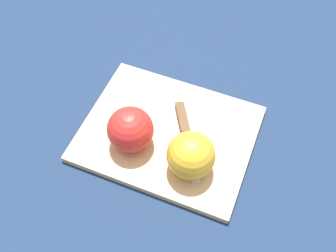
{
  "coord_description": "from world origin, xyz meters",
  "views": [
    {
      "loc": [
        0.16,
        -0.4,
        0.67
      ],
      "look_at": [
        0.0,
        0.0,
        0.03
      ],
      "focal_mm": 42.0,
      "sensor_mm": 36.0,
      "label": 1
    }
  ],
  "objects": [
    {
      "name": "knife",
      "position": [
        0.03,
        0.02,
        0.02
      ],
      "size": [
        0.1,
        0.16,
        0.02
      ],
      "rotation": [
        0.0,
        0.0,
        -1.04
      ],
      "color": "silver",
      "rests_on": "cutting_board"
    },
    {
      "name": "apple_half_right",
      "position": [
        0.07,
        -0.06,
        0.06
      ],
      "size": [
        0.09,
        0.09,
        0.09
      ],
      "rotation": [
        0.0,
        0.0,
        0.49
      ],
      "color": "gold",
      "rests_on": "cutting_board"
    },
    {
      "name": "apple_half_left",
      "position": [
        -0.06,
        -0.05,
        0.06
      ],
      "size": [
        0.09,
        0.09,
        0.09
      ],
      "rotation": [
        0.0,
        0.0,
        4.88
      ],
      "color": "red",
      "rests_on": "cutting_board"
    },
    {
      "name": "ground_plane",
      "position": [
        0.0,
        0.0,
        0.0
      ],
      "size": [
        4.0,
        4.0,
        0.0
      ],
      "primitive_type": "plane",
      "color": "#14233D"
    },
    {
      "name": "cutting_board",
      "position": [
        0.0,
        0.0,
        0.01
      ],
      "size": [
        0.34,
        0.27,
        0.01
      ],
      "color": "tan",
      "rests_on": "ground_plane"
    }
  ]
}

